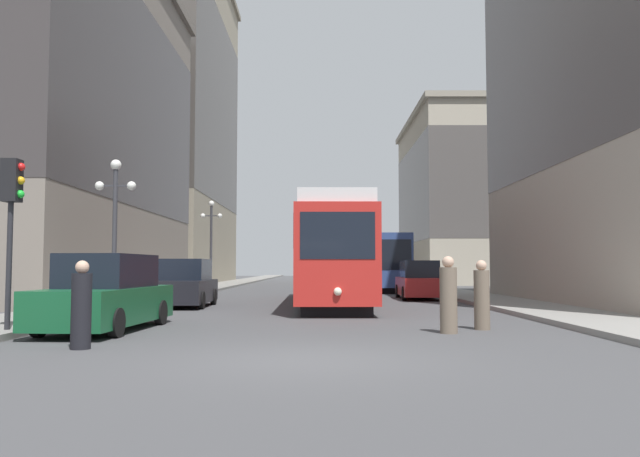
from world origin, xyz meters
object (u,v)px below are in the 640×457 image
parked_car_right_far (419,281)px  pedestrian_crossing_near (82,308)px  streetcar (331,253)px  lamp_post_left_near (115,209)px  lamp_post_left_far (211,231)px  pedestrian_crossing_far (482,297)px  transit_bus (383,261)px  parked_car_left_mid (186,285)px  parked_car_left_near (107,295)px  traffic_light_near_left (12,198)px  pedestrian_on_sidewalk (449,297)px

parked_car_right_far → pedestrian_crossing_near: (-9.12, -18.24, -0.08)m
streetcar → lamp_post_left_near: 8.81m
parked_car_right_far → lamp_post_left_far: bearing=-39.8°
streetcar → parked_car_right_far: 6.04m
pedestrian_crossing_far → transit_bus: bearing=158.4°
parked_car_left_mid → pedestrian_crossing_near: parked_car_left_mid is taller
parked_car_left_near → pedestrian_crossing_far: size_ratio=2.98×
traffic_light_near_left → lamp_post_left_far: size_ratio=0.66×
parked_car_right_far → pedestrian_on_sidewalk: 15.61m
pedestrian_crossing_far → streetcar: bearing=177.0°
pedestrian_on_sidewalk → traffic_light_near_left: (-9.74, -0.63, 2.21)m
streetcar → traffic_light_near_left: 14.09m
pedestrian_on_sidewalk → traffic_light_near_left: 10.01m
pedestrian_crossing_near → parked_car_left_mid: bearing=-161.3°
parked_car_right_far → traffic_light_near_left: size_ratio=1.31×
transit_bus → parked_car_left_near: 27.65m
streetcar → pedestrian_crossing_far: streetcar is taller
pedestrian_crossing_far → parked_car_left_near: bearing=-110.3°
parked_car_left_near → pedestrian_crossing_far: (9.04, 0.14, -0.06)m
pedestrian_crossing_far → traffic_light_near_left: (-10.73, -1.48, 2.25)m
parked_car_right_far → pedestrian_crossing_far: parked_car_right_far is taller
streetcar → pedestrian_crossing_far: 11.19m
traffic_light_near_left → parked_car_left_mid: bearing=80.6°
parked_car_left_near → pedestrian_crossing_far: 9.04m
parked_car_left_mid → traffic_light_near_left: bearing=-99.9°
parked_car_left_near → pedestrian_on_sidewalk: parked_car_left_near is taller
pedestrian_crossing_near → lamp_post_left_far: bearing=-159.4°
transit_bus → pedestrian_crossing_far: transit_bus is taller
streetcar → lamp_post_left_far: size_ratio=2.65×
parked_car_right_far → lamp_post_left_near: 14.75m
lamp_post_left_near → parked_car_right_far: bearing=36.0°
pedestrian_crossing_far → lamp_post_left_far: lamp_post_left_far is taller
transit_bus → parked_car_left_mid: transit_bus is taller
transit_bus → pedestrian_crossing_far: size_ratio=7.49×
parked_car_left_mid → traffic_light_near_left: 10.58m
pedestrian_crossing_far → pedestrian_on_sidewalk: (-0.98, -0.85, 0.04)m
parked_car_left_mid → traffic_light_near_left: traffic_light_near_left is taller
streetcar → pedestrian_crossing_far: bearing=-72.3°
transit_bus → pedestrian_on_sidewalk: transit_bus is taller
transit_bus → pedestrian_crossing_far: 25.94m
traffic_light_near_left → lamp_post_left_far: bearing=90.5°
parked_car_left_near → pedestrian_crossing_near: bearing=-75.1°
pedestrian_crossing_far → lamp_post_left_near: lamp_post_left_near is taller
pedestrian_crossing_far → pedestrian_crossing_near: bearing=-87.9°
parked_car_left_near → lamp_post_left_near: lamp_post_left_near is taller
parked_car_left_mid → pedestrian_crossing_near: size_ratio=2.66×
traffic_light_near_left → pedestrian_crossing_near: bearing=-41.4°
transit_bus → lamp_post_left_far: lamp_post_left_far is taller
pedestrian_on_sidewalk → transit_bus: bearing=-89.1°
parked_car_left_near → lamp_post_left_near: 7.06m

